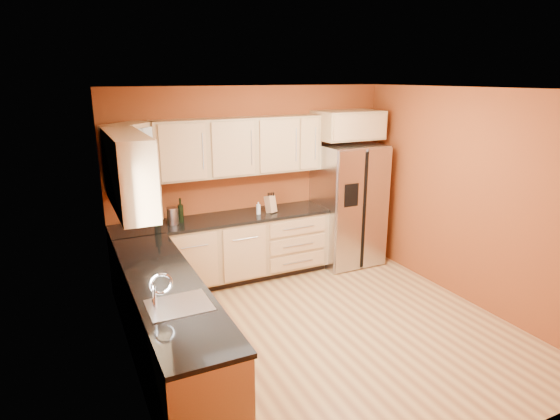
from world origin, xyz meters
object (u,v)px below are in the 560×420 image
refrigerator (348,204)px  canister_left (174,216)px  knife_block (271,204)px  soap_dispenser (258,208)px  wine_bottle_a (181,210)px

refrigerator → canister_left: (-2.55, 0.08, 0.13)m
knife_block → soap_dispenser: 0.19m
canister_left → knife_block: (1.31, -0.06, 0.02)m
refrigerator → soap_dispenser: refrigerator is taller
canister_left → soap_dispenser: canister_left is taller
canister_left → wine_bottle_a: bearing=16.0°
canister_left → knife_block: 1.31m
refrigerator → soap_dispenser: (-1.43, 0.01, 0.11)m
refrigerator → canister_left: 2.56m
wine_bottle_a → soap_dispenser: size_ratio=1.86×
knife_block → soap_dispenser: knife_block is taller
knife_block → wine_bottle_a: bearing=154.3°
soap_dispenser → canister_left: bearing=176.5°
refrigerator → wine_bottle_a: 2.47m
wine_bottle_a → knife_block: wine_bottle_a is taller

